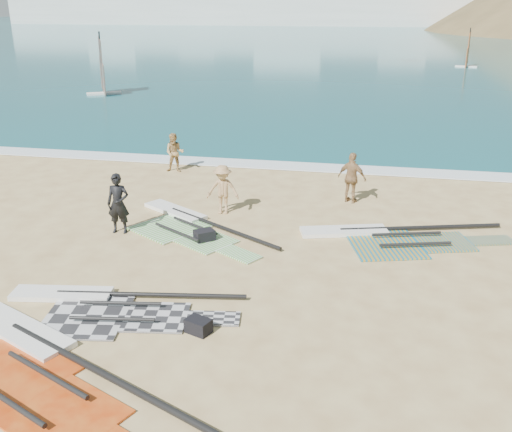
% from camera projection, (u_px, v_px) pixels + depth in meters
% --- Properties ---
extents(ground, '(300.00, 300.00, 0.00)m').
position_uv_depth(ground, '(217.00, 332.00, 11.38)').
color(ground, '#DDC281').
rests_on(ground, ground).
extents(sea, '(300.00, 240.00, 0.06)m').
position_uv_depth(sea, '(363.00, 30.00, 132.49)').
color(sea, '#0B4750').
rests_on(sea, ground).
extents(surf_line, '(300.00, 1.20, 0.04)m').
position_uv_depth(surf_line, '(297.00, 167.00, 22.66)').
color(surf_line, white).
rests_on(surf_line, ground).
extents(far_town, '(160.00, 8.00, 12.00)m').
position_uv_depth(far_town, '(305.00, 8.00, 150.29)').
color(far_town, white).
rests_on(far_town, ground).
extents(rig_grey, '(5.30, 2.40, 0.20)m').
position_uv_depth(rig_grey, '(102.00, 305.00, 12.28)').
color(rig_grey, '#29292C').
rests_on(rig_grey, ground).
extents(rig_green, '(4.87, 4.11, 0.20)m').
position_uv_depth(rig_green, '(187.00, 224.00, 16.73)').
color(rig_green, green).
rests_on(rig_green, ground).
extents(rig_orange, '(5.92, 3.19, 0.20)m').
position_uv_depth(rig_orange, '(389.00, 237.00, 15.85)').
color(rig_orange, orange).
rests_on(rig_orange, ground).
extents(rig_red, '(6.11, 4.23, 0.21)m').
position_uv_depth(rig_red, '(34.00, 367.00, 10.22)').
color(rig_red, '#B92805').
rests_on(rig_red, ground).
extents(gear_bag_near, '(0.65, 0.63, 0.33)m').
position_uv_depth(gear_bag_near, '(205.00, 236.00, 15.60)').
color(gear_bag_near, black).
rests_on(gear_bag_near, ground).
extents(gear_bag_far, '(0.57, 0.49, 0.29)m').
position_uv_depth(gear_bag_far, '(198.00, 326.00, 11.33)').
color(gear_bag_far, black).
rests_on(gear_bag_far, ground).
extents(person_wetsuit, '(0.67, 0.48, 1.73)m').
position_uv_depth(person_wetsuit, '(118.00, 204.00, 15.99)').
color(person_wetsuit, black).
rests_on(person_wetsuit, ground).
extents(beachgoer_left, '(0.80, 0.66, 1.49)m').
position_uv_depth(beachgoer_left, '(175.00, 153.00, 21.86)').
color(beachgoer_left, tan).
rests_on(beachgoer_left, ground).
extents(beachgoer_mid, '(1.04, 0.64, 1.54)m').
position_uv_depth(beachgoer_mid, '(223.00, 190.00, 17.49)').
color(beachgoer_mid, tan).
rests_on(beachgoer_mid, ground).
extents(beachgoer_back, '(1.06, 0.75, 1.66)m').
position_uv_depth(beachgoer_back, '(352.00, 178.00, 18.45)').
color(beachgoer_back, '#9A754A').
rests_on(beachgoer_back, ground).
extents(windsurfer_left, '(2.39, 2.52, 4.32)m').
position_uv_depth(windsurfer_left, '(103.00, 76.00, 39.77)').
color(windsurfer_left, white).
rests_on(windsurfer_left, ground).
extents(windsurfer_centre, '(2.16, 2.50, 3.81)m').
position_uv_depth(windsurfer_centre, '(467.00, 55.00, 56.44)').
color(windsurfer_centre, white).
rests_on(windsurfer_centre, ground).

